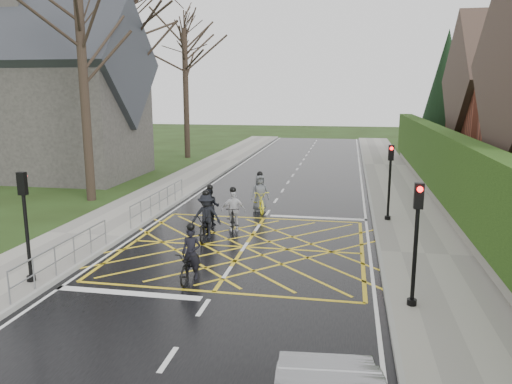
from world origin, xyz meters
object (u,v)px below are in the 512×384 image
(cyclist_back, at_px, (210,210))
(cyclist_lead, at_px, (260,198))
(cyclist_mid, at_px, (206,221))
(cyclist_front, at_px, (233,215))
(cyclist_rear, at_px, (191,261))

(cyclist_back, bearing_deg, cyclist_lead, 55.63)
(cyclist_mid, height_order, cyclist_front, cyclist_mid)
(cyclist_mid, distance_m, cyclist_front, 1.37)
(cyclist_front, distance_m, cyclist_lead, 3.30)
(cyclist_mid, height_order, cyclist_lead, cyclist_lead)
(cyclist_back, bearing_deg, cyclist_front, -33.69)
(cyclist_back, distance_m, cyclist_front, 1.24)
(cyclist_rear, distance_m, cyclist_back, 5.84)
(cyclist_mid, distance_m, cyclist_lead, 4.58)
(cyclist_rear, distance_m, cyclist_mid, 4.05)
(cyclist_rear, relative_size, cyclist_mid, 0.90)
(cyclist_rear, relative_size, cyclist_back, 1.02)
(cyclist_front, bearing_deg, cyclist_back, 137.38)
(cyclist_mid, bearing_deg, cyclist_lead, 69.20)
(cyclist_lead, bearing_deg, cyclist_mid, -126.52)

